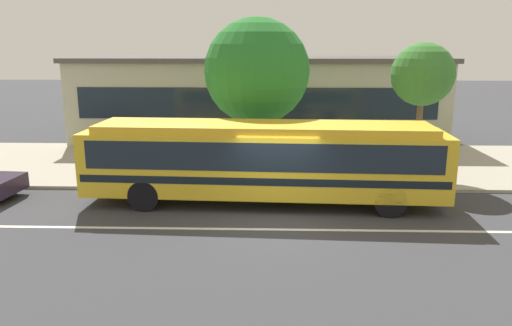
{
  "coord_description": "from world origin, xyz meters",
  "views": [
    {
      "loc": [
        -0.23,
        -14.02,
        5.19
      ],
      "look_at": [
        -0.7,
        1.97,
        1.3
      ],
      "focal_mm": 34.2,
      "sensor_mm": 36.0,
      "label": 1
    }
  ],
  "objects_px": {
    "street_tree_mid_block": "(423,75)",
    "transit_bus": "(264,157)",
    "street_tree_near_stop": "(257,71)",
    "pedestrian_waiting_near_sign": "(142,152)"
  },
  "relations": [
    {
      "from": "street_tree_mid_block",
      "to": "transit_bus",
      "type": "bearing_deg",
      "value": -149.31
    },
    {
      "from": "street_tree_near_stop",
      "to": "street_tree_mid_block",
      "type": "relative_size",
      "value": 1.18
    },
    {
      "from": "street_tree_mid_block",
      "to": "pedestrian_waiting_near_sign",
      "type": "bearing_deg",
      "value": -176.44
    },
    {
      "from": "transit_bus",
      "to": "street_tree_mid_block",
      "type": "distance_m",
      "value": 7.5
    },
    {
      "from": "transit_bus",
      "to": "street_tree_mid_block",
      "type": "relative_size",
      "value": 2.29
    },
    {
      "from": "transit_bus",
      "to": "street_tree_mid_block",
      "type": "height_order",
      "value": "street_tree_mid_block"
    },
    {
      "from": "transit_bus",
      "to": "street_tree_mid_block",
      "type": "xyz_separation_m",
      "value": [
        6.09,
        3.61,
        2.47
      ]
    },
    {
      "from": "transit_bus",
      "to": "pedestrian_waiting_near_sign",
      "type": "bearing_deg",
      "value": 148.65
    },
    {
      "from": "street_tree_near_stop",
      "to": "street_tree_mid_block",
      "type": "distance_m",
      "value": 6.42
    },
    {
      "from": "pedestrian_waiting_near_sign",
      "to": "street_tree_mid_block",
      "type": "distance_m",
      "value": 11.32
    }
  ]
}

